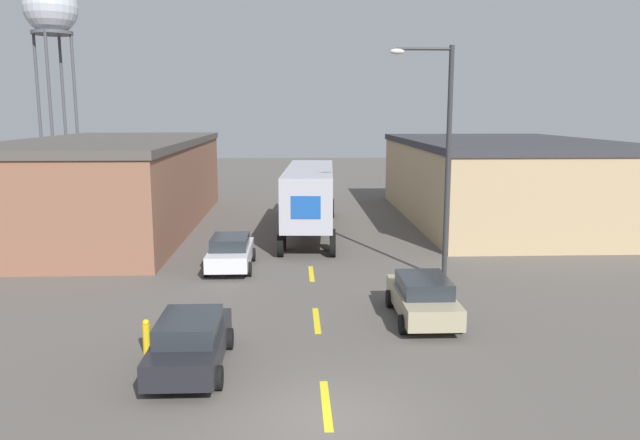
{
  "coord_description": "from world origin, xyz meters",
  "views": [
    {
      "loc": [
        -0.72,
        -12.85,
        6.76
      ],
      "look_at": [
        0.41,
        13.81,
        2.12
      ],
      "focal_mm": 35.0,
      "sensor_mm": 36.0,
      "label": 1
    }
  ],
  "objects_px": {
    "parked_car_right_near": "(423,297)",
    "water_tower": "(51,12)",
    "street_lamp": "(442,149)",
    "semi_truck": "(310,192)",
    "parked_car_left_near": "(190,341)",
    "parked_car_left_far": "(231,252)",
    "fire_hydrant": "(146,336)"
  },
  "relations": [
    {
      "from": "parked_car_right_near",
      "to": "water_tower",
      "type": "xyz_separation_m",
      "value": [
        -26.74,
        41.93,
        15.19
      ]
    },
    {
      "from": "street_lamp",
      "to": "semi_truck",
      "type": "bearing_deg",
      "value": 115.39
    },
    {
      "from": "parked_car_left_near",
      "to": "water_tower",
      "type": "bearing_deg",
      "value": 113.41
    },
    {
      "from": "parked_car_left_far",
      "to": "semi_truck",
      "type": "bearing_deg",
      "value": 65.8
    },
    {
      "from": "fire_hydrant",
      "to": "parked_car_left_near",
      "type": "bearing_deg",
      "value": -38.79
    },
    {
      "from": "semi_truck",
      "to": "parked_car_left_far",
      "type": "xyz_separation_m",
      "value": [
        -3.71,
        -8.25,
        -1.55
      ]
    },
    {
      "from": "semi_truck",
      "to": "street_lamp",
      "type": "height_order",
      "value": "street_lamp"
    },
    {
      "from": "parked_car_left_far",
      "to": "street_lamp",
      "type": "relative_size",
      "value": 0.47
    },
    {
      "from": "parked_car_left_near",
      "to": "parked_car_right_near",
      "type": "xyz_separation_m",
      "value": [
        6.98,
        3.71,
        0.0
      ]
    },
    {
      "from": "parked_car_left_far",
      "to": "street_lamp",
      "type": "xyz_separation_m",
      "value": [
        8.63,
        -2.13,
        4.54
      ]
    },
    {
      "from": "fire_hydrant",
      "to": "parked_car_right_near",
      "type": "bearing_deg",
      "value": 16.95
    },
    {
      "from": "street_lamp",
      "to": "fire_hydrant",
      "type": "bearing_deg",
      "value": -143.38
    },
    {
      "from": "parked_car_left_far",
      "to": "fire_hydrant",
      "type": "height_order",
      "value": "parked_car_left_far"
    },
    {
      "from": "semi_truck",
      "to": "parked_car_right_near",
      "type": "relative_size",
      "value": 3.25
    },
    {
      "from": "parked_car_right_near",
      "to": "water_tower",
      "type": "distance_m",
      "value": 52.0
    },
    {
      "from": "parked_car_left_far",
      "to": "parked_car_left_near",
      "type": "bearing_deg",
      "value": -90.0
    },
    {
      "from": "street_lamp",
      "to": "parked_car_right_near",
      "type": "bearing_deg",
      "value": -108.62
    },
    {
      "from": "semi_truck",
      "to": "parked_car_left_far",
      "type": "bearing_deg",
      "value": -110.89
    },
    {
      "from": "parked_car_left_far",
      "to": "parked_car_right_near",
      "type": "height_order",
      "value": "same"
    },
    {
      "from": "parked_car_left_near",
      "to": "street_lamp",
      "type": "distance_m",
      "value": 13.02
    },
    {
      "from": "parked_car_left_near",
      "to": "parked_car_right_near",
      "type": "relative_size",
      "value": 1.0
    },
    {
      "from": "fire_hydrant",
      "to": "water_tower",
      "type": "bearing_deg",
      "value": 112.4
    },
    {
      "from": "parked_car_left_far",
      "to": "parked_car_right_near",
      "type": "distance_m",
      "value": 9.92
    },
    {
      "from": "parked_car_left_far",
      "to": "parked_car_left_near",
      "type": "height_order",
      "value": "same"
    },
    {
      "from": "parked_car_left_far",
      "to": "fire_hydrant",
      "type": "xyz_separation_m",
      "value": [
        -1.43,
        -9.61,
        -0.27
      ]
    },
    {
      "from": "water_tower",
      "to": "street_lamp",
      "type": "bearing_deg",
      "value": -52.5
    },
    {
      "from": "parked_car_right_near",
      "to": "street_lamp",
      "type": "height_order",
      "value": "street_lamp"
    },
    {
      "from": "semi_truck",
      "to": "parked_car_right_near",
      "type": "height_order",
      "value": "semi_truck"
    },
    {
      "from": "semi_truck",
      "to": "parked_car_left_near",
      "type": "xyz_separation_m",
      "value": [
        -3.71,
        -19.0,
        -1.55
      ]
    },
    {
      "from": "parked_car_left_far",
      "to": "water_tower",
      "type": "bearing_deg",
      "value": 119.53
    },
    {
      "from": "water_tower",
      "to": "street_lamp",
      "type": "distance_m",
      "value": 47.85
    },
    {
      "from": "parked_car_left_near",
      "to": "water_tower",
      "type": "height_order",
      "value": "water_tower"
    }
  ]
}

